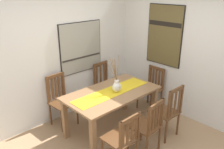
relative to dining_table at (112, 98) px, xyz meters
name	(u,v)px	position (x,y,z in m)	size (l,w,h in m)	color
wall_back	(56,52)	(-0.39, 1.11, 0.69)	(6.40, 0.12, 2.70)	silver
wall_side	(197,53)	(1.47, -0.75, 0.69)	(0.12, 6.40, 2.70)	silver
dining_table	(112,98)	(0.00, 0.00, 0.00)	(1.66, 0.92, 0.77)	#8E6642
table_runner	(112,92)	(0.00, 0.00, 0.12)	(1.53, 0.36, 0.01)	gold
centerpiece_vase	(117,86)	(0.06, -0.06, 0.23)	(0.29, 0.22, 0.63)	silver
chair_0	(61,99)	(-0.55, 0.82, -0.14)	(0.45, 0.45, 0.99)	brown
chair_1	(148,125)	(-0.02, -0.83, -0.16)	(0.45, 0.45, 0.93)	brown
chair_2	(167,111)	(0.56, -0.80, -0.16)	(0.43, 0.43, 0.98)	brown
chair_3	(122,139)	(-0.54, -0.78, -0.17)	(0.42, 0.42, 0.90)	brown
chair_4	(105,84)	(0.56, 0.81, -0.16)	(0.44, 0.44, 0.97)	brown
chair_5	(152,87)	(1.20, 0.02, -0.17)	(0.43, 0.43, 0.91)	brown
painting_on_back_wall	(81,47)	(0.13, 1.04, 0.70)	(0.99, 0.05, 1.02)	black
painting_on_side_wall	(164,35)	(1.40, -0.05, 0.93)	(0.05, 0.80, 1.21)	black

